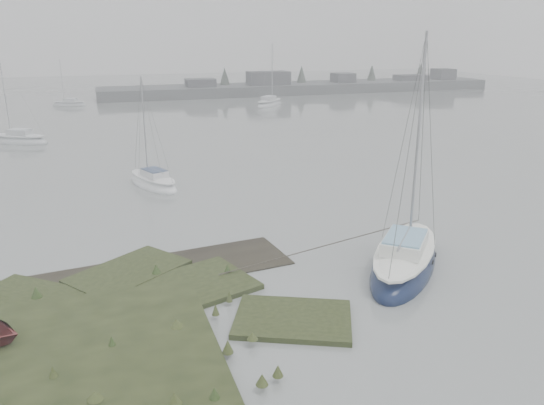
{
  "coord_description": "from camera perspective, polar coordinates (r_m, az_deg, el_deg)",
  "views": [
    {
      "loc": [
        -4.67,
        -13.83,
        8.33
      ],
      "look_at": [
        1.92,
        5.7,
        1.8
      ],
      "focal_mm": 35.0,
      "sensor_mm": 36.0,
      "label": 1
    }
  ],
  "objects": [
    {
      "name": "sailboat_white",
      "position": [
        31.29,
        -12.64,
        2.1
      ],
      "size": [
        3.19,
        4.94,
        6.63
      ],
      "rotation": [
        0.0,
        0.0,
        0.38
      ],
      "color": "white",
      "rests_on": "ground"
    },
    {
      "name": "sailboat_main",
      "position": [
        20.42,
        14.05,
        -6.19
      ],
      "size": [
        5.93,
        6.23,
        9.15
      ],
      "rotation": [
        0.0,
        0.0,
        -0.74
      ],
      "color": "#0A1533",
      "rests_on": "ground"
    },
    {
      "name": "far_shoreline",
      "position": [
        82.36,
        4.03,
        12.33
      ],
      "size": [
        60.0,
        8.0,
        4.15
      ],
      "color": "#4C4F51",
      "rests_on": "ground"
    },
    {
      "name": "sailboat_far_b",
      "position": [
        66.16,
        -0.27,
        10.56
      ],
      "size": [
        5.28,
        5.29,
        7.94
      ],
      "rotation": [
        0.0,
        0.0,
        -0.78
      ],
      "color": "silver",
      "rests_on": "ground"
    },
    {
      "name": "sailboat_far_c",
      "position": [
        70.65,
        -20.98,
        9.82
      ],
      "size": [
        4.48,
        3.0,
        6.03
      ],
      "rotation": [
        0.0,
        0.0,
        1.16
      ],
      "color": "#B6B9BF",
      "rests_on": "ground"
    },
    {
      "name": "ground",
      "position": [
        44.86,
        -12.42,
        6.47
      ],
      "size": [
        160.0,
        160.0,
        0.0
      ],
      "primitive_type": "plane",
      "color": "slate",
      "rests_on": "ground"
    },
    {
      "name": "sailboat_far_a",
      "position": [
        47.63,
        -25.58,
        6.07
      ],
      "size": [
        5.29,
        4.2,
        7.32
      ],
      "rotation": [
        0.0,
        0.0,
        1.01
      ],
      "color": "silver",
      "rests_on": "ground"
    }
  ]
}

